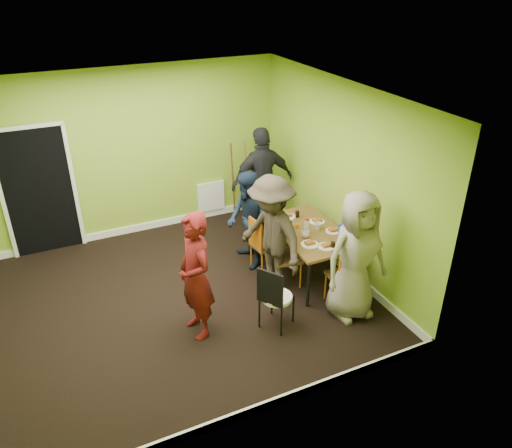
{
  "coord_description": "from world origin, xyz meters",
  "views": [
    {
      "loc": [
        -1.45,
        -5.56,
        4.2
      ],
      "look_at": [
        1.16,
        0.0,
        0.93
      ],
      "focal_mm": 35.0,
      "sensor_mm": 36.0,
      "label": 1
    }
  ],
  "objects_px": {
    "chair_left_far": "(261,242)",
    "person_standing": "(196,276)",
    "thermos": "(307,226)",
    "person_back_end": "(262,182)",
    "chair_back_end": "(268,201)",
    "chair_left_near": "(282,254)",
    "chair_bentwood": "(274,295)",
    "blue_bottle": "(341,231)",
    "chair_front_end": "(346,274)",
    "easel": "(245,180)",
    "person_left_far": "(248,220)",
    "orange_bottle": "(297,226)",
    "dining_table": "(309,234)",
    "person_left_near": "(271,236)",
    "person_front_end": "(356,256)"
  },
  "relations": [
    {
      "from": "blue_bottle",
      "to": "dining_table",
      "type": "bearing_deg",
      "value": 126.67
    },
    {
      "from": "chair_front_end",
      "to": "person_front_end",
      "type": "distance_m",
      "value": 0.4
    },
    {
      "from": "chair_front_end",
      "to": "easel",
      "type": "bearing_deg",
      "value": 97.65
    },
    {
      "from": "chair_left_far",
      "to": "orange_bottle",
      "type": "xyz_separation_m",
      "value": [
        0.45,
        -0.28,
        0.3
      ]
    },
    {
      "from": "chair_left_far",
      "to": "easel",
      "type": "distance_m",
      "value": 1.76
    },
    {
      "from": "dining_table",
      "to": "person_left_near",
      "type": "distance_m",
      "value": 0.69
    },
    {
      "from": "chair_back_end",
      "to": "person_left_far",
      "type": "relative_size",
      "value": 0.6
    },
    {
      "from": "chair_bentwood",
      "to": "dining_table",
      "type": "bearing_deg",
      "value": 98.05
    },
    {
      "from": "chair_bentwood",
      "to": "person_standing",
      "type": "xyz_separation_m",
      "value": [
        -0.89,
        0.34,
        0.33
      ]
    },
    {
      "from": "thermos",
      "to": "person_back_end",
      "type": "relative_size",
      "value": 0.11
    },
    {
      "from": "dining_table",
      "to": "easel",
      "type": "xyz_separation_m",
      "value": [
        -0.08,
        2.08,
        0.05
      ]
    },
    {
      "from": "easel",
      "to": "dining_table",
      "type": "bearing_deg",
      "value": -87.67
    },
    {
      "from": "chair_bentwood",
      "to": "person_standing",
      "type": "relative_size",
      "value": 0.55
    },
    {
      "from": "chair_left_far",
      "to": "person_standing",
      "type": "distance_m",
      "value": 1.67
    },
    {
      "from": "chair_back_end",
      "to": "blue_bottle",
      "type": "xyz_separation_m",
      "value": [
        0.27,
        -1.73,
        0.22
      ]
    },
    {
      "from": "chair_front_end",
      "to": "person_back_end",
      "type": "height_order",
      "value": "person_back_end"
    },
    {
      "from": "chair_front_end",
      "to": "thermos",
      "type": "height_order",
      "value": "thermos"
    },
    {
      "from": "dining_table",
      "to": "person_standing",
      "type": "relative_size",
      "value": 0.9
    },
    {
      "from": "blue_bottle",
      "to": "orange_bottle",
      "type": "relative_size",
      "value": 3.08
    },
    {
      "from": "chair_front_end",
      "to": "person_left_far",
      "type": "height_order",
      "value": "person_left_far"
    },
    {
      "from": "chair_back_end",
      "to": "person_back_end",
      "type": "height_order",
      "value": "person_back_end"
    },
    {
      "from": "blue_bottle",
      "to": "person_left_near",
      "type": "height_order",
      "value": "person_left_near"
    },
    {
      "from": "blue_bottle",
      "to": "chair_left_near",
      "type": "bearing_deg",
      "value": 156.98
    },
    {
      "from": "thermos",
      "to": "person_left_near",
      "type": "height_order",
      "value": "person_left_near"
    },
    {
      "from": "chair_left_near",
      "to": "orange_bottle",
      "type": "relative_size",
      "value": 12.74
    },
    {
      "from": "thermos",
      "to": "person_back_end",
      "type": "bearing_deg",
      "value": 88.22
    },
    {
      "from": "blue_bottle",
      "to": "chair_bentwood",
      "type": "bearing_deg",
      "value": -158.36
    },
    {
      "from": "chair_back_end",
      "to": "thermos",
      "type": "height_order",
      "value": "thermos"
    },
    {
      "from": "thermos",
      "to": "person_left_far",
      "type": "height_order",
      "value": "person_left_far"
    },
    {
      "from": "chair_left_near",
      "to": "person_standing",
      "type": "bearing_deg",
      "value": -60.0
    },
    {
      "from": "chair_back_end",
      "to": "orange_bottle",
      "type": "bearing_deg",
      "value": 84.36
    },
    {
      "from": "easel",
      "to": "person_front_end",
      "type": "relative_size",
      "value": 0.86
    },
    {
      "from": "chair_left_near",
      "to": "easel",
      "type": "relative_size",
      "value": 0.61
    },
    {
      "from": "person_left_far",
      "to": "person_back_end",
      "type": "relative_size",
      "value": 0.82
    },
    {
      "from": "chair_front_end",
      "to": "orange_bottle",
      "type": "bearing_deg",
      "value": 105.16
    },
    {
      "from": "blue_bottle",
      "to": "orange_bottle",
      "type": "xyz_separation_m",
      "value": [
        -0.4,
        0.5,
        -0.07
      ]
    },
    {
      "from": "chair_left_far",
      "to": "person_left_far",
      "type": "bearing_deg",
      "value": -164.42
    },
    {
      "from": "chair_left_far",
      "to": "easel",
      "type": "relative_size",
      "value": 0.58
    },
    {
      "from": "chair_left_far",
      "to": "person_back_end",
      "type": "height_order",
      "value": "person_back_end"
    },
    {
      "from": "dining_table",
      "to": "chair_left_far",
      "type": "bearing_deg",
      "value": 144.54
    },
    {
      "from": "chair_left_near",
      "to": "person_back_end",
      "type": "bearing_deg",
      "value": 175.24
    },
    {
      "from": "thermos",
      "to": "person_left_near",
      "type": "xyz_separation_m",
      "value": [
        -0.6,
        -0.06,
        0.02
      ]
    },
    {
      "from": "thermos",
      "to": "orange_bottle",
      "type": "relative_size",
      "value": 2.77
    },
    {
      "from": "thermos",
      "to": "blue_bottle",
      "type": "xyz_separation_m",
      "value": [
        0.34,
        -0.34,
        0.01
      ]
    },
    {
      "from": "chair_bentwood",
      "to": "orange_bottle",
      "type": "relative_size",
      "value": 12.68
    },
    {
      "from": "person_back_end",
      "to": "person_front_end",
      "type": "height_order",
      "value": "person_back_end"
    },
    {
      "from": "person_left_far",
      "to": "person_left_near",
      "type": "bearing_deg",
      "value": 4.88
    },
    {
      "from": "chair_left_near",
      "to": "chair_bentwood",
      "type": "distance_m",
      "value": 0.99
    },
    {
      "from": "thermos",
      "to": "person_left_far",
      "type": "xyz_separation_m",
      "value": [
        -0.61,
        0.68,
        -0.09
      ]
    },
    {
      "from": "chair_left_far",
      "to": "chair_back_end",
      "type": "height_order",
      "value": "chair_back_end"
    }
  ]
}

